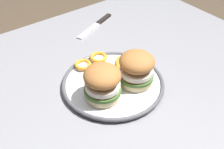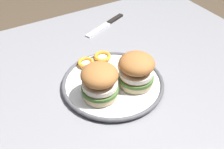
{
  "view_description": "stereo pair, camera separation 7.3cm",
  "coord_description": "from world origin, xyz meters",
  "px_view_note": "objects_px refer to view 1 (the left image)",
  "views": [
    {
      "loc": [
        0.34,
        0.5,
        1.31
      ],
      "look_at": [
        -0.03,
        -0.0,
        0.78
      ],
      "focal_mm": 43.83,
      "sensor_mm": 36.0,
      "label": 1
    },
    {
      "loc": [
        0.28,
        0.54,
        1.31
      ],
      "look_at": [
        -0.03,
        -0.0,
        0.78
      ],
      "focal_mm": 43.83,
      "sensor_mm": 36.0,
      "label": 2
    }
  ],
  "objects_px": {
    "dining_table": "(105,110)",
    "table_knife": "(97,24)",
    "dinner_plate": "(112,82)",
    "sandwich_half_right": "(102,82)",
    "sandwich_half_left": "(137,68)"
  },
  "relations": [
    {
      "from": "dinner_plate",
      "to": "table_knife",
      "type": "relative_size",
      "value": 1.47
    },
    {
      "from": "dining_table",
      "to": "table_knife",
      "type": "distance_m",
      "value": 0.4
    },
    {
      "from": "dinner_plate",
      "to": "sandwich_half_right",
      "type": "bearing_deg",
      "value": 31.45
    },
    {
      "from": "dining_table",
      "to": "dinner_plate",
      "type": "bearing_deg",
      "value": -172.05
    },
    {
      "from": "dining_table",
      "to": "dinner_plate",
      "type": "distance_m",
      "value": 0.11
    },
    {
      "from": "dinner_plate",
      "to": "sandwich_half_right",
      "type": "distance_m",
      "value": 0.09
    },
    {
      "from": "dinner_plate",
      "to": "table_knife",
      "type": "distance_m",
      "value": 0.37
    },
    {
      "from": "sandwich_half_left",
      "to": "table_knife",
      "type": "distance_m",
      "value": 0.4
    },
    {
      "from": "sandwich_half_left",
      "to": "table_knife",
      "type": "height_order",
      "value": "sandwich_half_left"
    },
    {
      "from": "dinner_plate",
      "to": "table_knife",
      "type": "bearing_deg",
      "value": -117.69
    },
    {
      "from": "dining_table",
      "to": "table_knife",
      "type": "xyz_separation_m",
      "value": [
        -0.2,
        -0.33,
        0.1
      ]
    },
    {
      "from": "dining_table",
      "to": "sandwich_half_right",
      "type": "bearing_deg",
      "value": 49.27
    },
    {
      "from": "sandwich_half_left",
      "to": "dining_table",
      "type": "bearing_deg",
      "value": -25.72
    },
    {
      "from": "dining_table",
      "to": "sandwich_half_left",
      "type": "relative_size",
      "value": 11.68
    },
    {
      "from": "dinner_plate",
      "to": "table_knife",
      "type": "height_order",
      "value": "dinner_plate"
    }
  ]
}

